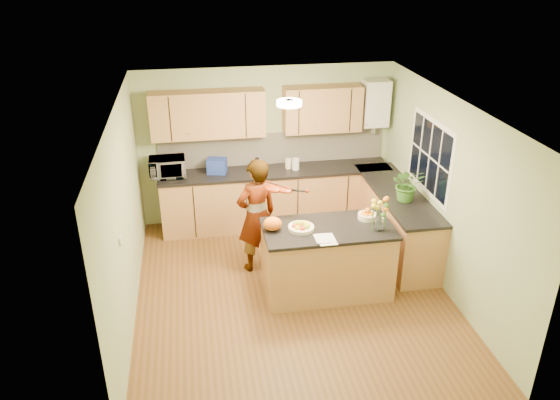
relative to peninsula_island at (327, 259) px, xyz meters
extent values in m
plane|color=brown|center=(-0.45, 0.04, -0.47)|extent=(4.50, 4.50, 0.00)
cube|color=silver|center=(-0.45, 0.04, 2.03)|extent=(4.00, 4.50, 0.02)
cube|color=#9CAE7C|center=(-0.45, 2.29, 0.78)|extent=(4.00, 0.02, 2.50)
cube|color=#9CAE7C|center=(-0.45, -2.21, 0.78)|extent=(4.00, 0.02, 2.50)
cube|color=#9CAE7C|center=(-2.45, 0.04, 0.78)|extent=(0.02, 4.50, 2.50)
cube|color=#9CAE7C|center=(1.55, 0.04, 0.78)|extent=(0.02, 4.50, 2.50)
cube|color=#B27B47|center=(-0.35, 1.99, -0.02)|extent=(3.60, 0.60, 0.90)
cube|color=black|center=(-0.35, 1.98, 0.45)|extent=(3.64, 0.62, 0.04)
cube|color=#B27B47|center=(1.25, 0.89, -0.02)|extent=(0.60, 2.20, 0.90)
cube|color=black|center=(1.24, 0.89, 0.45)|extent=(0.62, 2.24, 0.04)
cube|color=beige|center=(-0.35, 2.27, 0.73)|extent=(3.60, 0.02, 0.52)
cube|color=#B27B47|center=(-1.35, 2.12, 1.38)|extent=(1.70, 0.34, 0.70)
cube|color=#B27B47|center=(0.40, 2.12, 1.38)|extent=(1.20, 0.34, 0.70)
cube|color=white|center=(1.25, 2.13, 1.43)|extent=(0.40, 0.30, 0.72)
cylinder|color=silver|center=(1.25, 2.13, 1.03)|extent=(0.06, 0.06, 0.20)
cube|color=white|center=(1.55, 0.64, 1.08)|extent=(0.01, 1.30, 1.05)
cube|color=black|center=(1.54, 0.64, 1.08)|extent=(0.01, 1.18, 0.92)
cube|color=white|center=(-2.43, -0.56, 0.83)|extent=(0.02, 0.09, 0.09)
cylinder|color=#FFEABF|center=(-0.45, 0.34, 1.99)|extent=(0.30, 0.30, 0.06)
cylinder|color=white|center=(-0.45, 0.34, 2.02)|extent=(0.10, 0.10, 0.02)
cube|color=#B27B47|center=(0.00, 0.00, -0.02)|extent=(1.60, 0.80, 0.90)
cube|color=black|center=(0.00, 0.00, 0.45)|extent=(1.64, 0.84, 0.04)
cylinder|color=beige|center=(-0.35, 0.00, 0.49)|extent=(0.32, 0.32, 0.05)
cylinder|color=beige|center=(0.55, 0.15, 0.50)|extent=(0.24, 0.24, 0.07)
cylinder|color=silver|center=(0.60, -0.18, 0.58)|extent=(0.11, 0.11, 0.22)
ellipsoid|color=orange|center=(-0.70, 0.05, 0.56)|extent=(0.29, 0.27, 0.17)
cube|color=silver|center=(-0.10, -0.30, 0.48)|extent=(0.21, 0.29, 0.01)
imported|color=#DEAF87|center=(-0.81, 0.72, 0.34)|extent=(0.70, 0.58, 1.63)
imported|color=white|center=(-2.00, 2.01, 0.62)|extent=(0.54, 0.37, 0.30)
cube|color=#21389A|center=(-1.26, 2.02, 0.58)|extent=(0.33, 0.28, 0.23)
cylinder|color=silver|center=(-0.64, 1.97, 0.57)|extent=(0.15, 0.15, 0.20)
sphere|color=black|center=(-0.64, 1.97, 0.70)|extent=(0.07, 0.07, 0.07)
cylinder|color=beige|center=(-0.14, 2.03, 0.55)|extent=(0.10, 0.10, 0.16)
cylinder|color=white|center=(-0.04, 1.96, 0.56)|extent=(0.14, 0.14, 0.18)
imported|color=#3D7627|center=(1.25, 0.59, 0.71)|extent=(0.51, 0.47, 0.48)
camera|label=1|loc=(-1.60, -5.83, 3.71)|focal=35.00mm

